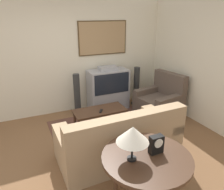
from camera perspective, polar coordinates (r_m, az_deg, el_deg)
ground_plane at (r=3.90m, az=-4.88°, el=-16.02°), size 12.00×12.00×0.00m
wall_back at (r=5.28m, az=-13.10°, el=9.62°), size 12.00×0.10×2.70m
wall_right at (r=4.79m, az=25.91°, el=6.86°), size 0.06×12.00×2.70m
area_rug at (r=4.79m, az=-2.13°, el=-8.25°), size 2.20×1.46×0.01m
tv at (r=5.48m, az=-1.01°, el=1.50°), size 0.99×0.49×1.11m
couch at (r=3.70m, az=1.97°, el=-12.04°), size 1.98×0.98×0.94m
armchair at (r=5.34m, az=12.41°, el=-1.88°), size 1.01×1.03×1.00m
coffee_table at (r=4.52m, az=-3.21°, el=-4.44°), size 1.07×0.49×0.46m
console_table at (r=2.75m, az=9.06°, el=-16.62°), size 1.08×1.08×0.74m
table_lamp at (r=2.45m, az=5.43°, el=-10.29°), size 0.37×0.37×0.43m
mantel_clock at (r=2.72m, az=11.47°, el=-12.52°), size 0.17×0.10×0.23m
remote at (r=4.42m, az=-2.89°, el=-4.20°), size 0.12×0.16×0.02m
speaker_tower_left at (r=5.23m, az=-9.09°, el=-0.24°), size 0.26×0.26×1.01m
speaker_tower_right at (r=5.83m, az=6.38°, el=2.12°), size 0.26×0.26×1.01m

